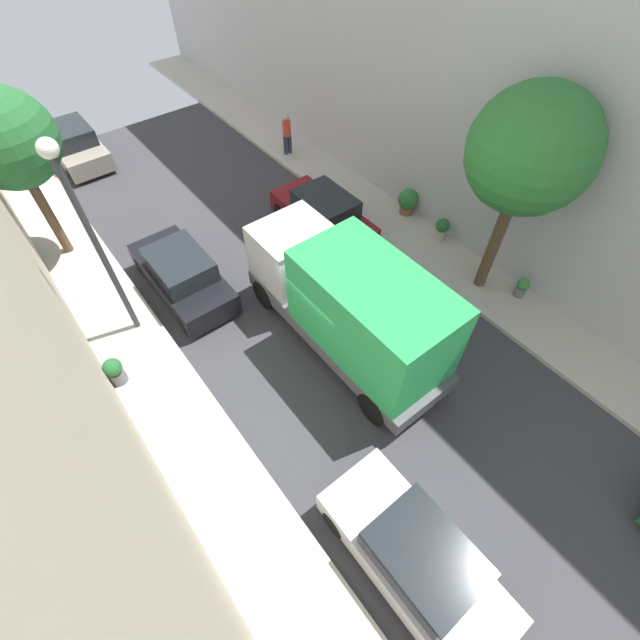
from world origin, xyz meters
TOP-DOWN VIEW (x-y plane):
  - ground at (0.00, 0.00)m, footprint 32.00×32.00m
  - sidewalk_left at (-5.00, 0.00)m, footprint 2.00×44.00m
  - sidewalk_right at (5.00, 0.00)m, footprint 2.00×44.00m
  - parked_car_left_2 at (-2.70, -5.87)m, footprint 1.78×4.20m
  - parked_car_left_3 at (-2.70, 4.33)m, footprint 1.78×4.20m
  - parked_car_left_4 at (-2.70, 14.34)m, footprint 1.78×4.20m
  - parked_car_right_2 at (2.70, 3.95)m, footprint 1.78×4.20m
  - delivery_truck at (0.00, -0.57)m, footprint 2.26×6.60m
  - pedestrian at (4.66, 8.95)m, footprint 0.40×0.36m
  - street_tree_0 at (-5.10, 8.51)m, footprint 2.83×2.83m
  - street_tree_1 at (4.96, -1.42)m, footprint 3.22×3.22m
  - potted_plant_0 at (-5.77, 2.25)m, footprint 0.50×0.50m
  - potted_plant_1 at (5.73, 2.72)m, footprint 0.74×0.74m
  - potted_plant_2 at (5.62, 0.91)m, footprint 0.49×0.49m
  - potted_plant_4 at (5.52, -2.54)m, footprint 0.38×0.38m
  - lamp_post at (-4.60, 3.79)m, footprint 0.44×0.44m

SIDE VIEW (x-z plane):
  - ground at x=0.00m, z-range 0.00..0.00m
  - sidewalk_left at x=-5.00m, z-range 0.00..0.15m
  - sidewalk_right at x=5.00m, z-range 0.00..0.15m
  - potted_plant_4 at x=5.52m, z-range 0.17..0.87m
  - potted_plant_2 at x=5.62m, z-range 0.21..1.03m
  - potted_plant_0 at x=-5.77m, z-range 0.18..1.07m
  - potted_plant_1 at x=5.73m, z-range 0.19..1.17m
  - parked_car_left_2 at x=-2.70m, z-range -0.06..1.50m
  - parked_car_left_3 at x=-2.70m, z-range -0.06..1.50m
  - parked_car_left_4 at x=-2.70m, z-range -0.06..1.50m
  - parked_car_right_2 at x=2.70m, z-range -0.06..1.50m
  - pedestrian at x=4.66m, z-range 0.21..1.93m
  - delivery_truck at x=0.00m, z-range 0.10..3.48m
  - lamp_post at x=-4.60m, z-range 1.05..7.02m
  - street_tree_0 at x=-5.10m, z-range 1.46..6.98m
  - street_tree_1 at x=4.96m, z-range 1.65..7.93m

